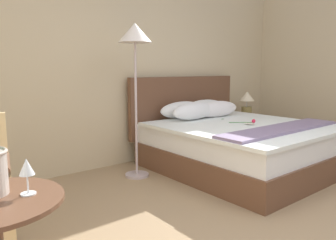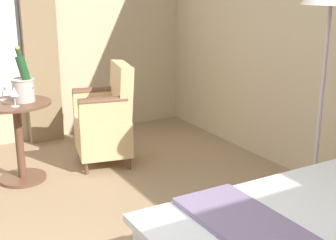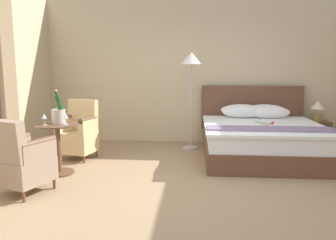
{
  "view_description": "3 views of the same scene",
  "coord_description": "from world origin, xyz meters",
  "px_view_note": "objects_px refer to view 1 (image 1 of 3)",
  "views": [
    {
      "loc": [
        -2.23,
        -1.05,
        1.26
      ],
      "look_at": [
        -0.71,
        0.82,
        0.89
      ],
      "focal_mm": 35.0,
      "sensor_mm": 36.0,
      "label": 1
    },
    {
      "loc": [
        2.03,
        -0.36,
        1.7
      ],
      "look_at": [
        -0.53,
        1.12,
        0.83
      ],
      "focal_mm": 50.0,
      "sensor_mm": 36.0,
      "label": 2
    },
    {
      "loc": [
        -0.05,
        -3.91,
        1.47
      ],
      "look_at": [
        -0.47,
        0.98,
        0.71
      ],
      "focal_mm": 35.0,
      "sensor_mm": 36.0,
      "label": 3
    }
  ],
  "objects_px": {
    "bed": "(234,142)",
    "wine_glass_near_edge": "(27,169)",
    "floor_lamp_brass": "(135,46)",
    "bedside_lamp": "(247,100)",
    "nightstand": "(246,130)"
  },
  "relations": [
    {
      "from": "bed",
      "to": "wine_glass_near_edge",
      "type": "relative_size",
      "value": 12.98
    },
    {
      "from": "floor_lamp_brass",
      "to": "bed",
      "type": "bearing_deg",
      "value": -22.7
    },
    {
      "from": "bedside_lamp",
      "to": "floor_lamp_brass",
      "type": "distance_m",
      "value": 2.48
    },
    {
      "from": "wine_glass_near_edge",
      "to": "floor_lamp_brass",
      "type": "bearing_deg",
      "value": 45.12
    },
    {
      "from": "nightstand",
      "to": "floor_lamp_brass",
      "type": "bearing_deg",
      "value": -174.56
    },
    {
      "from": "bed",
      "to": "bedside_lamp",
      "type": "relative_size",
      "value": 5.58
    },
    {
      "from": "bedside_lamp",
      "to": "floor_lamp_brass",
      "type": "relative_size",
      "value": 0.21
    },
    {
      "from": "bed",
      "to": "wine_glass_near_edge",
      "type": "distance_m",
      "value": 3.16
    },
    {
      "from": "bed",
      "to": "bedside_lamp",
      "type": "bearing_deg",
      "value": 31.69
    },
    {
      "from": "nightstand",
      "to": "floor_lamp_brass",
      "type": "height_order",
      "value": "floor_lamp_brass"
    },
    {
      "from": "bedside_lamp",
      "to": "floor_lamp_brass",
      "type": "bearing_deg",
      "value": -174.56
    },
    {
      "from": "bedside_lamp",
      "to": "bed",
      "type": "bearing_deg",
      "value": -148.31
    },
    {
      "from": "nightstand",
      "to": "bedside_lamp",
      "type": "distance_m",
      "value": 0.5
    },
    {
      "from": "bed",
      "to": "nightstand",
      "type": "distance_m",
      "value": 1.37
    },
    {
      "from": "bed",
      "to": "floor_lamp_brass",
      "type": "height_order",
      "value": "floor_lamp_brass"
    }
  ]
}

